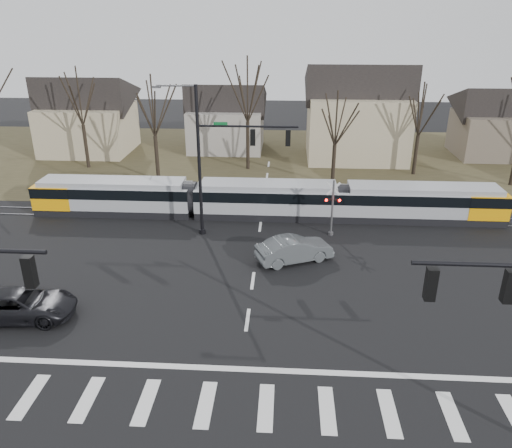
# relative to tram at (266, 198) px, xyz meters

# --- Properties ---
(ground) EXTENTS (140.00, 140.00, 0.00)m
(ground) POSITION_rel_tram_xyz_m (-0.33, -16.00, -1.45)
(ground) COLOR black
(grass_verge) EXTENTS (140.00, 28.00, 0.01)m
(grass_verge) POSITION_rel_tram_xyz_m (-0.33, 16.00, -1.45)
(grass_verge) COLOR #38331E
(grass_verge) RESTS_ON ground
(crosswalk) EXTENTS (27.00, 2.60, 0.01)m
(crosswalk) POSITION_rel_tram_xyz_m (-0.33, -20.00, -1.45)
(crosswalk) COLOR silver
(crosswalk) RESTS_ON ground
(stop_line) EXTENTS (28.00, 0.35, 0.01)m
(stop_line) POSITION_rel_tram_xyz_m (-0.33, -17.80, -1.45)
(stop_line) COLOR silver
(stop_line) RESTS_ON ground
(lane_dashes) EXTENTS (0.18, 30.00, 0.01)m
(lane_dashes) POSITION_rel_tram_xyz_m (-0.33, -0.00, -1.45)
(lane_dashes) COLOR silver
(lane_dashes) RESTS_ON ground
(rail_pair) EXTENTS (90.00, 1.52, 0.06)m
(rail_pair) POSITION_rel_tram_xyz_m (-0.33, -0.20, -1.42)
(rail_pair) COLOR #59595E
(rail_pair) RESTS_ON ground
(tram) EXTENTS (35.15, 2.61, 2.66)m
(tram) POSITION_rel_tram_xyz_m (0.00, 0.00, 0.00)
(tram) COLOR gray
(tram) RESTS_ON ground
(sedan) EXTENTS (5.22, 6.02, 1.58)m
(sedan) POSITION_rel_tram_xyz_m (2.08, -7.32, -0.66)
(sedan) COLOR #505457
(sedan) RESTS_ON ground
(suv) EXTENTS (3.39, 5.84, 1.51)m
(suv) POSITION_rel_tram_xyz_m (-11.78, -14.48, -0.70)
(suv) COLOR black
(suv) RESTS_ON ground
(signal_pole_far) EXTENTS (9.28, 0.44, 10.20)m
(signal_pole_far) POSITION_rel_tram_xyz_m (-2.74, -3.50, 4.25)
(signal_pole_far) COLOR black
(signal_pole_far) RESTS_ON ground
(rail_crossing_signal) EXTENTS (1.08, 0.36, 4.00)m
(rail_crossing_signal) POSITION_rel_tram_xyz_m (4.67, -3.21, 0.43)
(rail_crossing_signal) COLOR #59595B
(rail_crossing_signal) RESTS_ON ground
(tree_row) EXTENTS (59.20, 7.20, 10.00)m
(tree_row) POSITION_rel_tram_xyz_m (1.67, 10.00, 3.55)
(tree_row) COLOR black
(tree_row) RESTS_ON ground
(house_a) EXTENTS (9.72, 8.64, 8.60)m
(house_a) POSITION_rel_tram_xyz_m (-20.33, 18.00, 3.01)
(house_a) COLOR tan
(house_a) RESTS_ON ground
(house_b) EXTENTS (8.64, 7.56, 7.65)m
(house_b) POSITION_rel_tram_xyz_m (-5.33, 20.00, 2.52)
(house_b) COLOR gray
(house_b) RESTS_ON ground
(house_c) EXTENTS (10.80, 8.64, 10.10)m
(house_c) POSITION_rel_tram_xyz_m (8.67, 17.00, 3.78)
(house_c) COLOR tan
(house_c) RESTS_ON ground
(house_d) EXTENTS (8.64, 7.56, 7.65)m
(house_d) POSITION_rel_tram_xyz_m (23.67, 19.00, 2.52)
(house_d) COLOR brown
(house_d) RESTS_ON ground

